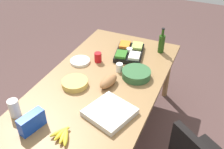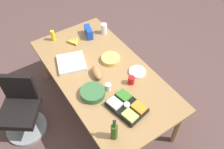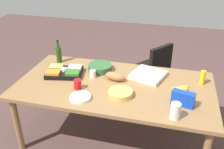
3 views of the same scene
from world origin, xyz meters
name	(u,v)px [view 2 (image 2 of 3)]	position (x,y,z in m)	size (l,w,h in m)	color
ground_plane	(104,106)	(0.00, 0.00, 0.00)	(10.00, 10.00, 0.00)	brown
conference_table	(102,75)	(0.00, 0.00, 0.69)	(2.20, 1.14, 0.76)	olive
office_chair	(22,112)	(0.31, 1.09, 0.34)	(0.67, 0.67, 0.88)	gray
pizza_box	(71,63)	(0.35, 0.27, 0.79)	(0.36, 0.36, 0.05)	silver
chip_bag_blue	(89,32)	(0.75, -0.23, 0.84)	(0.22, 0.08, 0.15)	#1440BD
veggie_tray	(127,107)	(-0.64, 0.07, 0.80)	(0.47, 0.38, 0.09)	black
paper_cup	(108,87)	(-0.29, 0.09, 0.81)	(0.07, 0.07, 0.09)	white
red_solo_cup	(131,80)	(-0.36, -0.20, 0.82)	(0.08, 0.08, 0.11)	red
salad_bowl	(93,93)	(-0.26, 0.29, 0.80)	(0.29, 0.29, 0.08)	#326136
chip_bowl	(111,59)	(0.12, -0.21, 0.79)	(0.26, 0.26, 0.06)	#D3B254
wine_bottle	(114,131)	(-0.85, 0.39, 0.88)	(0.08, 0.08, 0.31)	#224913
banana_bunch	(74,42)	(0.72, 0.03, 0.79)	(0.20, 0.19, 0.04)	yellow
bread_loaf	(97,73)	(-0.01, 0.09, 0.81)	(0.24, 0.11, 0.10)	#A16A40
mayo_jar	(104,29)	(0.68, -0.46, 0.84)	(0.09, 0.09, 0.16)	white
mustard_bottle	(53,36)	(0.95, 0.25, 0.84)	(0.06, 0.06, 0.16)	yellow
paper_plate_stack	(137,72)	(-0.26, -0.37, 0.78)	(0.22, 0.22, 0.03)	white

